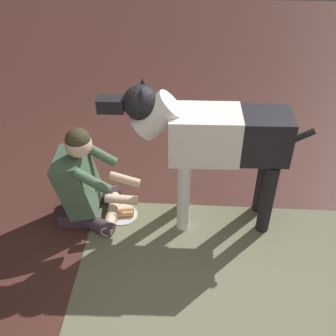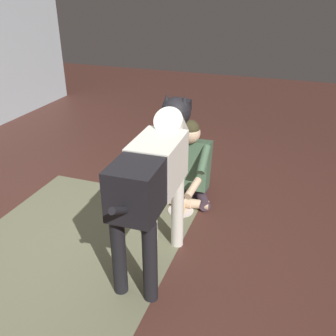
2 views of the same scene
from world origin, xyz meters
The scene contains 5 objects.
ground_plane centered at (0.00, 0.00, 0.00)m, with size 14.02×14.02×0.00m, color #472720.
area_rug centered at (-0.14, 0.30, 0.00)m, with size 2.19×1.78×0.01m, color #6D6D51.
person_sitting_on_floor centered at (1.00, -0.42, 0.36)m, with size 0.68×0.58×0.87m.
large_dog centered at (-0.01, -0.44, 0.80)m, with size 1.57×0.36×1.25m.
hot_dog_on_plate centered at (0.71, -0.43, 0.02)m, with size 0.26×0.26×0.06m.
Camera 2 is at (-2.34, -1.37, 2.07)m, focal length 40.01 mm.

